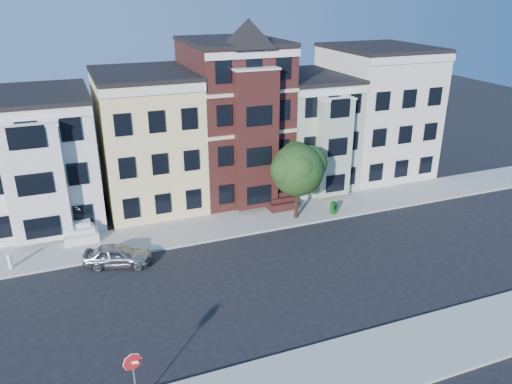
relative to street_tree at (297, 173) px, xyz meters
name	(u,v)px	position (x,y,z in m)	size (l,w,h in m)	color
ground	(314,272)	(-2.22, -7.14, -3.64)	(120.00, 120.00, 0.00)	black
far_sidewalk	(264,218)	(-2.22, 0.86, -3.56)	(60.00, 4.00, 0.15)	#9E9B93
near_sidewalk	(394,356)	(-2.22, -15.14, -3.56)	(60.00, 4.00, 0.15)	#9E9B93
house_white	(37,159)	(-17.22, 7.36, 0.86)	(8.00, 9.00, 9.00)	silver
house_yellow	(148,141)	(-9.22, 7.36, 1.36)	(7.00, 9.00, 10.00)	beige
house_brown	(234,120)	(-2.22, 7.36, 2.36)	(7.00, 9.00, 12.00)	#371714
house_green	(305,130)	(4.28, 7.36, 0.86)	(6.00, 9.00, 9.00)	#9EAE95
house_cream	(375,112)	(11.28, 7.36, 1.86)	(8.00, 9.00, 11.00)	silver
street_tree	(297,173)	(0.00, 0.00, 0.00)	(6.00, 6.00, 6.98)	#274B1C
parked_car	(118,255)	(-13.08, -1.94, -2.95)	(1.63, 4.05, 1.38)	#92959B
newspaper_box	(334,208)	(2.96, -0.37, -3.04)	(0.40, 0.36, 0.89)	#0F5512
fire_hydrant	(10,262)	(-19.22, -0.17, -3.11)	(0.27, 0.27, 0.76)	white
stop_sign	(134,376)	(-13.79, -13.80, -2.04)	(0.80, 0.11, 2.90)	red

